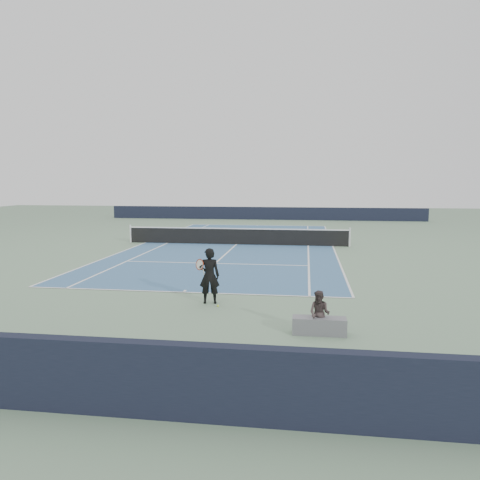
# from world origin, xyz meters

# --- Properties ---
(ground) EXTENTS (80.00, 80.00, 0.00)m
(ground) POSITION_xyz_m (0.00, 0.00, 0.00)
(ground) COLOR slate
(court_surface) EXTENTS (10.97, 23.77, 0.01)m
(court_surface) POSITION_xyz_m (0.00, 0.00, 0.01)
(court_surface) COLOR #3B638C
(court_surface) RESTS_ON ground
(tennis_net) EXTENTS (12.90, 0.10, 1.07)m
(tennis_net) POSITION_xyz_m (0.00, 0.00, 0.50)
(tennis_net) COLOR silver
(tennis_net) RESTS_ON ground
(windscreen_far) EXTENTS (30.00, 0.25, 1.20)m
(windscreen_far) POSITION_xyz_m (0.00, 17.88, 0.60)
(windscreen_far) COLOR black
(windscreen_far) RESTS_ON ground
(windscreen_near) EXTENTS (30.00, 0.25, 1.20)m
(windscreen_near) POSITION_xyz_m (0.00, -19.88, 0.60)
(windscreen_near) COLOR black
(windscreen_near) RESTS_ON ground
(tennis_player) EXTENTS (0.80, 0.56, 1.68)m
(tennis_player) POSITION_xyz_m (1.13, -13.07, 0.84)
(tennis_player) COLOR black
(tennis_player) RESTS_ON ground
(tennis_ball) EXTENTS (0.06, 0.06, 0.06)m
(tennis_ball) POSITION_xyz_m (1.46, -13.45, 0.03)
(tennis_ball) COLOR #C8E92F
(tennis_ball) RESTS_ON ground
(spectator_bench) EXTENTS (1.33, 0.91, 1.10)m
(spectator_bench) POSITION_xyz_m (4.32, -15.52, 0.37)
(spectator_bench) COLOR slate
(spectator_bench) RESTS_ON ground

